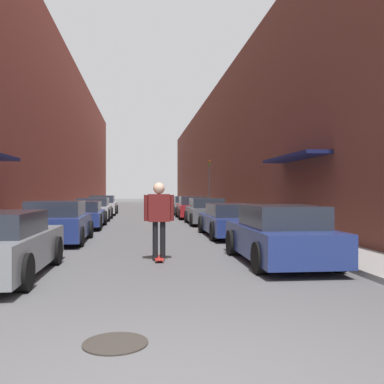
% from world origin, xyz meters
% --- Properties ---
extents(ground, '(147.35, 147.35, 0.00)m').
position_xyz_m(ground, '(0.00, 26.79, 0.00)').
color(ground, '#515154').
extents(curb_strip_left, '(1.80, 66.98, 0.12)m').
position_xyz_m(curb_strip_left, '(-4.92, 33.49, 0.06)').
color(curb_strip_left, gray).
rests_on(curb_strip_left, ground).
extents(curb_strip_right, '(1.80, 66.98, 0.12)m').
position_xyz_m(curb_strip_right, '(4.92, 33.49, 0.06)').
color(curb_strip_right, gray).
rests_on(curb_strip_right, ground).
extents(building_row_left, '(4.90, 66.98, 12.77)m').
position_xyz_m(building_row_left, '(-7.82, 33.49, 6.39)').
color(building_row_left, brown).
rests_on(building_row_left, ground).
extents(building_row_right, '(4.90, 66.98, 10.23)m').
position_xyz_m(building_row_right, '(7.82, 33.48, 5.11)').
color(building_row_right, brown).
rests_on(building_row_right, ground).
extents(parked_car_left_1, '(1.94, 3.97, 1.35)m').
position_xyz_m(parked_car_left_1, '(-2.86, 10.70, 0.64)').
color(parked_car_left_1, navy).
rests_on(parked_car_left_1, ground).
extents(parked_car_left_2, '(2.04, 4.55, 1.21)m').
position_xyz_m(parked_car_left_2, '(-2.87, 16.32, 0.60)').
color(parked_car_left_2, navy).
rests_on(parked_car_left_2, ground).
extents(parked_car_left_3, '(2.02, 4.10, 1.29)m').
position_xyz_m(parked_car_left_3, '(-2.90, 21.67, 0.63)').
color(parked_car_left_3, '#B7B7BC').
rests_on(parked_car_left_3, ground).
extents(parked_car_left_4, '(1.99, 4.67, 1.38)m').
position_xyz_m(parked_car_left_4, '(-2.89, 27.41, 0.67)').
color(parked_car_left_4, '#B7B7BC').
rests_on(parked_car_left_4, ground).
extents(parked_car_right_0, '(1.85, 4.20, 1.33)m').
position_xyz_m(parked_car_right_0, '(2.96, 6.03, 0.64)').
color(parked_car_right_0, navy).
rests_on(parked_car_right_0, ground).
extents(parked_car_right_1, '(1.91, 4.66, 1.20)m').
position_xyz_m(parked_car_right_1, '(3.06, 11.90, 0.59)').
color(parked_car_right_1, navy).
rests_on(parked_car_right_1, ground).
extents(parked_car_right_2, '(1.86, 3.99, 1.32)m').
position_xyz_m(parked_car_right_2, '(3.04, 17.73, 0.64)').
color(parked_car_right_2, '#515459').
rests_on(parked_car_right_2, ground).
extents(parked_car_right_3, '(1.90, 3.97, 1.35)m').
position_xyz_m(parked_car_right_3, '(2.95, 22.60, 0.65)').
color(parked_car_right_3, maroon).
rests_on(parked_car_right_3, ground).
extents(parked_car_right_4, '(1.94, 4.61, 1.32)m').
position_xyz_m(parked_car_right_4, '(3.01, 27.72, 0.64)').
color(parked_car_right_4, gray).
rests_on(parked_car_right_4, ground).
extents(skateboarder, '(0.71, 0.78, 1.85)m').
position_xyz_m(skateboarder, '(0.23, 6.68, 1.14)').
color(skateboarder, '#B2231E').
rests_on(skateboarder, ground).
extents(manhole_cover, '(0.70, 0.70, 0.02)m').
position_xyz_m(manhole_cover, '(-0.47, 1.20, 0.01)').
color(manhole_cover, '#332D28').
rests_on(manhole_cover, ground).
extents(traffic_light, '(0.16, 0.22, 3.76)m').
position_xyz_m(traffic_light, '(4.55, 25.91, 2.42)').
color(traffic_light, '#2D2D2D').
rests_on(traffic_light, curb_strip_right).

